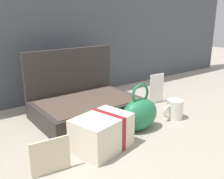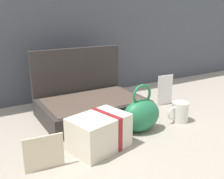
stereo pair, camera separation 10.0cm
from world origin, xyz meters
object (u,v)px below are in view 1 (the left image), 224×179
Objects in this scene: open_suitcase at (85,102)px; info_card_left at (51,156)px; coffee_mug at (174,109)px; poster_card_right at (157,89)px; teal_pouch_handbag at (140,114)px; cream_toiletry_bag at (103,132)px.

open_suitcase is 0.48m from info_card_left.
coffee_mug is 0.69× the size of poster_card_right.
open_suitcase is 2.32× the size of teal_pouch_handbag.
cream_toiletry_bag is 1.88× the size of info_card_left.
open_suitcase reaches higher than info_card_left.
teal_pouch_handbag is 0.22m from coffee_mug.
poster_card_right is at bearing 24.96° from info_card_left.
info_card_left is at bearing -171.28° from teal_pouch_handbag.
teal_pouch_handbag is at bearing 9.21° from cream_toiletry_bag.
open_suitcase reaches higher than cream_toiletry_bag.
info_card_left is at bearing -171.77° from cream_toiletry_bag.
poster_card_right reaches higher than coffee_mug.
open_suitcase is 0.43m from poster_card_right.
info_card_left is at bearing -133.79° from open_suitcase.
info_card_left is (-0.44, -0.07, -0.02)m from teal_pouch_handbag.
open_suitcase reaches higher than coffee_mug.
coffee_mug is at bearing -2.25° from teal_pouch_handbag.
cream_toiletry_bag is at bearing -176.47° from coffee_mug.
cream_toiletry_bag reaches higher than coffee_mug.
coffee_mug is at bearing -41.32° from open_suitcase.
cream_toiletry_bag is at bearing -109.50° from open_suitcase.
info_card_left is (-0.22, -0.03, -0.01)m from cream_toiletry_bag.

